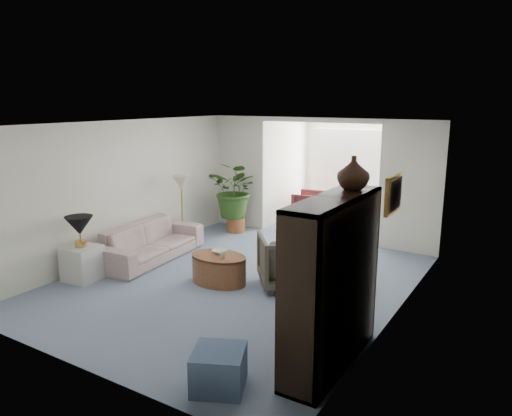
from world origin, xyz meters
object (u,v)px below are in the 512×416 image
Objects in this scene: floor_lamp at (181,182)px; ottoman at (219,369)px; sofa at (150,242)px; sunroom_chair_blue at (373,216)px; plant_pot at (236,224)px; framed_picture at (394,194)px; coffee_bowl at (220,252)px; end_table at (82,263)px; sunroom_chair_maroon at (311,207)px; wingback_chair at (289,260)px; table_lamp at (79,226)px; sunroom_table at (352,207)px; coffee_cup at (223,256)px; entertainment_cabinet at (332,283)px; coffee_table at (219,269)px; cabinet_urn at (353,173)px; side_table_dark at (338,268)px.

floor_lamp reaches higher than ottoman.
sofa is 4.94m from sunroom_chair_blue.
framed_picture is at bearing -32.11° from plant_pot.
coffee_bowl is 0.45× the size of ottoman.
end_table is 0.69× the size of sunroom_chair_maroon.
wingback_chair reaches higher than sunroom_chair_blue.
framed_picture is at bearing -98.50° from sofa.
table_lamp is (-4.63, -1.11, -0.79)m from framed_picture.
sunroom_table reaches higher than end_table.
coffee_cup is at bearing -45.00° from coffee_bowl.
sunroom_chair_maroon is (-0.59, 4.46, -0.13)m from coffee_cup.
framed_picture is 4.80m from sunroom_chair_blue.
entertainment_cabinet is 2.34× the size of sunroom_chair_maroon.
ottoman is (3.64, -1.29, -0.70)m from table_lamp.
coffee_table is at bearing 157.86° from sunroom_chair_blue.
coffee_bowl is (1.84, -1.27, -0.77)m from floor_lamp.
cabinet_urn reaches higher than sunroom_chair_maroon.
framed_picture reaches higher than sofa.
sunroom_chair_blue reaches higher than coffee_table.
sunroom_chair_blue is at bearing 105.13° from cabinet_urn.
coffee_bowl is (1.69, -0.20, 0.15)m from sofa.
sunroom_chair_maroon reaches higher than side_table_dark.
entertainment_cabinet is at bearing -31.66° from floor_lamp.
floor_lamp reaches higher than sofa.
sunroom_chair_maroon is (-1.44, 3.89, -0.05)m from wingback_chair.
sunroom_chair_blue is 1.20× the size of sunroom_table.
table_lamp is 3.82m from plant_pot.
entertainment_cabinet reaches higher than sunroom_table.
sunroom_chair_blue reaches higher than end_table.
floor_lamp is at bearing 88.71° from end_table.
wingback_chair is at bearing 129.24° from entertainment_cabinet.
sofa reaches higher than coffee_table.
ottoman is 5.93m from plant_pot.
framed_picture is 4.78m from floor_lamp.
entertainment_cabinet is 3.20× the size of sunroom_table.
wingback_chair is at bearing 33.84° from coffee_cup.
floor_lamp reaches higher than coffee_bowl.
ottoman is at bearing 9.22° from sunroom_chair_maroon.
coffee_cup is at bearing -91.77° from sunroom_table.
cabinet_urn is at bearing -26.64° from floor_lamp.
cabinet_urn reaches higher than wingback_chair.
sunroom_table is (-0.69, 4.64, -0.12)m from wingback_chair.
sunroom_table is (2.06, 4.81, -0.03)m from sofa.
floor_lamp is 1.54× the size of coffee_bowl.
table_lamp is at bearing -176.87° from cabinet_urn.
coffee_cup is 4.50m from sunroom_chair_maroon.
sunroom_chair_blue is at bearing 78.45° from coffee_cup.
side_table_dark is 2.47m from cabinet_urn.
cabinet_urn is 0.94× the size of plant_pot.
framed_picture is 1.14× the size of table_lamp.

